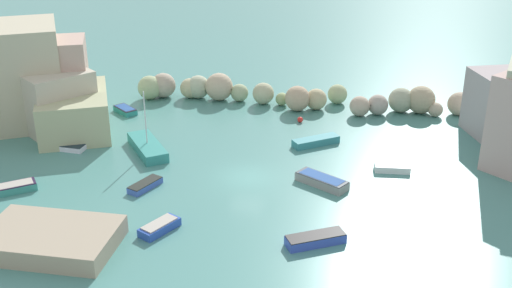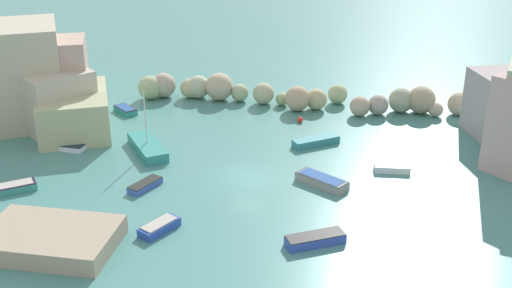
{
  "view_description": "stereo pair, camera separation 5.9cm",
  "coord_description": "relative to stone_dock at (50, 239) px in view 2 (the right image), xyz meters",
  "views": [
    {
      "loc": [
        8.21,
        -42.1,
        21.35
      ],
      "look_at": [
        0.0,
        4.09,
        1.0
      ],
      "focal_mm": 44.16,
      "sensor_mm": 36.0,
      "label": 1
    },
    {
      "loc": [
        8.27,
        -42.09,
        21.35
      ],
      "look_at": [
        0.0,
        4.09,
        1.0
      ],
      "focal_mm": 44.16,
      "sensor_mm": 36.0,
      "label": 2
    }
  ],
  "objects": [
    {
      "name": "cove_water",
      "position": [
        10.05,
        11.7,
        -0.62
      ],
      "size": [
        160.0,
        160.0,
        0.0
      ],
      "primitive_type": "plane",
      "color": "teal",
      "rests_on": "ground"
    },
    {
      "name": "cliff_headland_left",
      "position": [
        -13.32,
        19.14,
        2.54
      ],
      "size": [
        23.61,
        24.3,
        9.11
      ],
      "color": "#B2B196",
      "rests_on": "ground"
    },
    {
      "name": "rock_breakwater",
      "position": [
        10.99,
        28.1,
        0.55
      ],
      "size": [
        32.79,
        5.08,
        2.8
      ],
      "color": "#A0B284",
      "rests_on": "ground"
    },
    {
      "name": "stone_dock",
      "position": [
        0.0,
        0.0,
        0.0
      ],
      "size": [
        8.07,
        5.27,
        1.23
      ],
      "primitive_type": "cube",
      "rotation": [
        0.0,
        0.0,
        -0.0
      ],
      "color": "tan",
      "rests_on": "ground"
    },
    {
      "name": "channel_buoy",
      "position": [
        12.79,
        23.76,
        -0.35
      ],
      "size": [
        0.52,
        0.52,
        0.52
      ],
      "primitive_type": "sphere",
      "color": "red",
      "rests_on": "cove_water"
    },
    {
      "name": "moored_boat_0",
      "position": [
        16.04,
        3.28,
        -0.29
      ],
      "size": [
        3.87,
        2.82,
        0.65
      ],
      "rotation": [
        0.0,
        0.0,
        0.5
      ],
      "color": "#344DB4",
      "rests_on": "cove_water"
    },
    {
      "name": "moored_boat_1",
      "position": [
        1.09,
        14.89,
        -0.18
      ],
      "size": [
        4.86,
        5.75,
        5.28
      ],
      "rotation": [
        0.0,
        0.0,
        2.19
      ],
      "color": "teal",
      "rests_on": "cove_water"
    },
    {
      "name": "moored_boat_2",
      "position": [
        15.78,
        11.38,
        -0.26
      ],
      "size": [
        4.15,
        3.25,
        0.69
      ],
      "rotation": [
        0.0,
        0.0,
        2.6
      ],
      "color": "gray",
      "rests_on": "cove_water"
    },
    {
      "name": "moored_boat_3",
      "position": [
        -4.07,
        23.28,
        -0.32
      ],
      "size": [
        2.79,
        2.63,
        0.57
      ],
      "rotation": [
        0.0,
        0.0,
        5.58
      ],
      "color": "teal",
      "rests_on": "cove_water"
    },
    {
      "name": "moored_boat_4",
      "position": [
        6.0,
        3.03,
        -0.31
      ],
      "size": [
        2.35,
        3.04,
        0.63
      ],
      "rotation": [
        0.0,
        0.0,
        4.22
      ],
      "color": "#294CB3",
      "rests_on": "cove_water"
    },
    {
      "name": "moored_boat_5",
      "position": [
        14.68,
        18.79,
        -0.3
      ],
      "size": [
        4.01,
        3.29,
        0.64
      ],
      "rotation": [
        0.0,
        0.0,
        3.76
      ],
      "color": "teal",
      "rests_on": "cove_water"
    },
    {
      "name": "moored_boat_6",
      "position": [
        20.97,
        14.73,
        -0.36
      ],
      "size": [
        2.78,
        1.35,
        0.52
      ],
      "rotation": [
        0.0,
        0.0,
        3.21
      ],
      "color": "white",
      "rests_on": "cove_water"
    },
    {
      "name": "moored_boat_7",
      "position": [
        -6.05,
        6.5,
        -0.29
      ],
      "size": [
        3.08,
        2.75,
        0.61
      ],
      "rotation": [
        0.0,
        0.0,
        0.64
      ],
      "color": "teal",
      "rests_on": "cove_water"
    },
    {
      "name": "moored_boat_8",
      "position": [
        -5.58,
        14.21,
        -0.37
      ],
      "size": [
        2.94,
        1.51,
        0.49
      ],
      "rotation": [
        0.0,
        0.0,
        3.05
      ],
      "color": "silver",
      "rests_on": "cove_water"
    },
    {
      "name": "moored_boat_9",
      "position": [
        3.07,
        8.61,
        -0.37
      ],
      "size": [
        2.04,
        2.98,
        0.5
      ],
      "rotation": [
        0.0,
        0.0,
        1.17
      ],
      "color": "#3C5CB6",
      "rests_on": "cove_water"
    }
  ]
}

